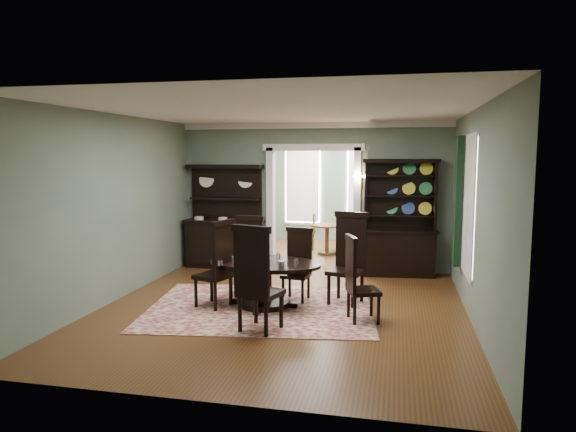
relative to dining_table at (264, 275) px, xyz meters
name	(u,v)px	position (x,y,z in m)	size (l,w,h in m)	color
room	(282,207)	(0.30, -0.11, 1.08)	(5.51, 6.01, 3.01)	#5A3717
parlor	(329,188)	(0.30, 5.38, 1.02)	(3.51, 3.50, 3.01)	#5A3717
doorway_trim	(313,191)	(0.30, 2.85, 1.13)	(2.08, 0.25, 2.57)	silver
right_window	(463,203)	(2.99, 0.78, 1.11)	(0.15, 1.47, 2.12)	white
wall_sconce	(360,178)	(1.25, 2.70, 1.40)	(0.27, 0.21, 0.21)	#BC7A32
rug	(260,307)	(-0.04, -0.11, -0.49)	(3.39, 2.63, 0.01)	maroon
dining_table	(264,275)	(0.00, 0.00, 0.00)	(1.93, 1.88, 0.71)	black
centerpiece	(261,257)	(-0.05, 0.00, 0.28)	(1.38, 0.89, 0.23)	silver
chair_far_left	(248,254)	(-0.44, 0.60, 0.21)	(0.53, 0.51, 1.33)	black
chair_far_mid	(298,262)	(0.43, 0.51, 0.13)	(0.48, 0.46, 1.17)	black
chair_far_right	(349,255)	(1.25, 0.52, 0.27)	(0.65, 0.63, 1.45)	black
chair_end_left	(219,262)	(-0.66, -0.23, 0.23)	(0.62, 0.63, 1.37)	black
chair_end_right	(357,277)	(1.45, -0.45, 0.15)	(0.56, 0.57, 1.23)	black
chair_near	(256,277)	(0.20, -1.21, 0.27)	(0.66, 0.64, 1.45)	black
sideboard	(224,231)	(-1.55, 2.60, 0.26)	(1.65, 0.62, 2.15)	black
welsh_dresser	(399,233)	(2.04, 2.60, 0.33)	(1.50, 0.67, 2.27)	black
parlor_table	(327,235)	(0.38, 4.42, -0.03)	(0.77, 0.77, 0.71)	brown
parlor_chair_left	(310,231)	(-0.10, 4.77, 0.00)	(0.38, 0.38, 0.91)	brown
parlor_chair_right	(344,230)	(0.77, 4.53, 0.08)	(0.49, 0.48, 1.06)	brown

